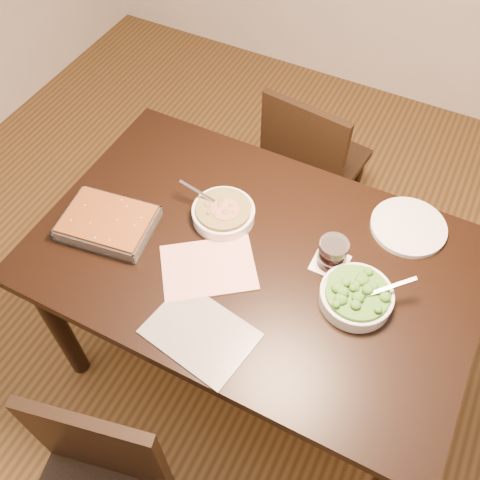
# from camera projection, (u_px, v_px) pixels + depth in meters

# --- Properties ---
(ground) EXTENTS (4.00, 4.00, 0.00)m
(ground) POSITION_uv_depth(u_px,v_px,m) (251.00, 355.00, 2.30)
(ground) COLOR #432B13
(ground) RESTS_ON ground
(table) EXTENTS (1.40, 0.90, 0.75)m
(table) POSITION_uv_depth(u_px,v_px,m) (254.00, 271.00, 1.78)
(table) COLOR black
(table) RESTS_ON ground
(magazine_a) EXTENTS (0.36, 0.34, 0.01)m
(magazine_a) POSITION_uv_depth(u_px,v_px,m) (208.00, 267.00, 1.67)
(magazine_a) COLOR #AB3034
(magazine_a) RESTS_ON table
(magazine_b) EXTENTS (0.33, 0.26, 0.01)m
(magazine_b) POSITION_uv_depth(u_px,v_px,m) (200.00, 333.00, 1.53)
(magazine_b) COLOR #292931
(magazine_b) RESTS_ON table
(coaster) EXTENTS (0.11, 0.11, 0.00)m
(coaster) POSITION_uv_depth(u_px,v_px,m) (330.00, 263.00, 1.68)
(coaster) COLOR white
(coaster) RESTS_ON table
(stew_bowl) EXTENTS (0.23, 0.21, 0.08)m
(stew_bowl) POSITION_uv_depth(u_px,v_px,m) (223.00, 213.00, 1.77)
(stew_bowl) COLOR white
(stew_bowl) RESTS_ON table
(broccoli_bowl) EXTENTS (0.22, 0.22, 0.09)m
(broccoli_bowl) POSITION_uv_depth(u_px,v_px,m) (356.00, 296.00, 1.57)
(broccoli_bowl) COLOR white
(broccoli_bowl) RESTS_ON table
(baking_dish) EXTENTS (0.32, 0.25, 0.05)m
(baking_dish) POSITION_uv_depth(u_px,v_px,m) (108.00, 223.00, 1.75)
(baking_dish) COLOR silver
(baking_dish) RESTS_ON table
(wine_tumbler) EXTENTS (0.09, 0.09, 0.10)m
(wine_tumbler) POSITION_uv_depth(u_px,v_px,m) (332.00, 253.00, 1.64)
(wine_tumbler) COLOR black
(wine_tumbler) RESTS_ON coaster
(dinner_plate) EXTENTS (0.25, 0.25, 0.02)m
(dinner_plate) POSITION_uv_depth(u_px,v_px,m) (408.00, 227.00, 1.76)
(dinner_plate) COLOR silver
(dinner_plate) RESTS_ON table
(chair_far) EXTENTS (0.43, 0.43, 0.82)m
(chair_far) POSITION_uv_depth(u_px,v_px,m) (310.00, 160.00, 2.37)
(chair_far) COLOR black
(chair_far) RESTS_ON ground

